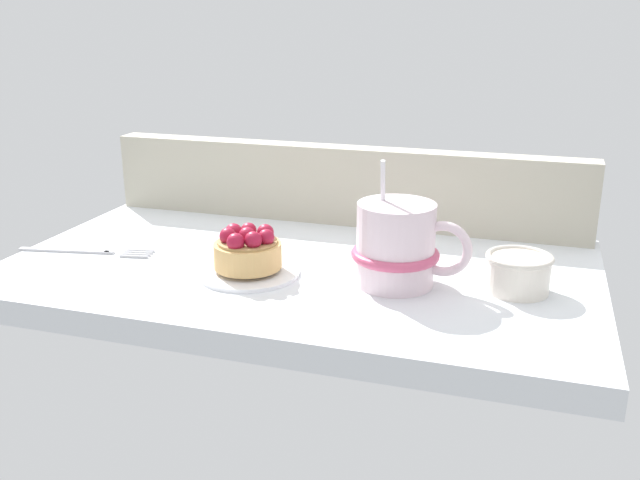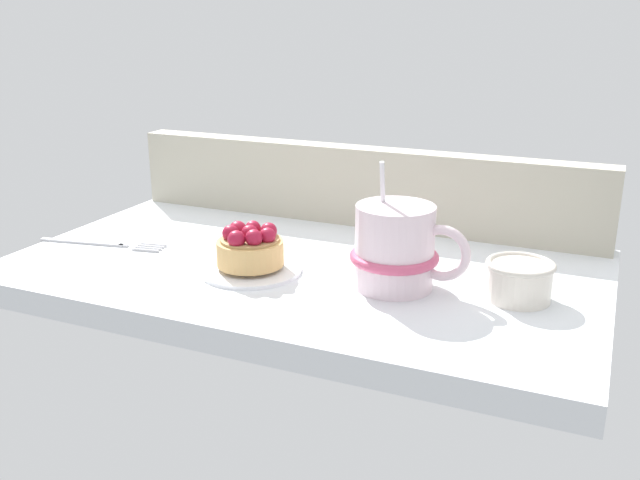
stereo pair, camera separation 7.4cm
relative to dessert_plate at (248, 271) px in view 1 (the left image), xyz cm
name	(u,v)px [view 1 (the left image)]	position (x,y,z in cm)	size (l,w,h in cm)	color
ground_plane	(299,275)	(4.22, 5.06, -1.82)	(67.16, 38.59, 2.82)	silver
window_rail_back	(341,185)	(4.22, 22.55, 4.84)	(65.82, 3.60, 10.51)	#B2AD99
dessert_plate	(248,271)	(0.00, 0.00, 0.00)	(11.39, 11.39, 0.88)	white
raspberry_tart	(248,250)	(-0.01, -0.02, 2.49)	(7.46, 7.46, 4.66)	tan
coffee_mug	(398,246)	(16.24, 2.06, 3.91)	(12.67, 9.37, 13.42)	silver
dessert_fork	(87,250)	(-21.45, 0.82, -0.11)	(16.64, 4.59, 0.60)	#B7B7BC
sugar_bowl	(518,272)	(28.61, 3.86, 1.75)	(6.91, 6.91, 4.05)	silver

